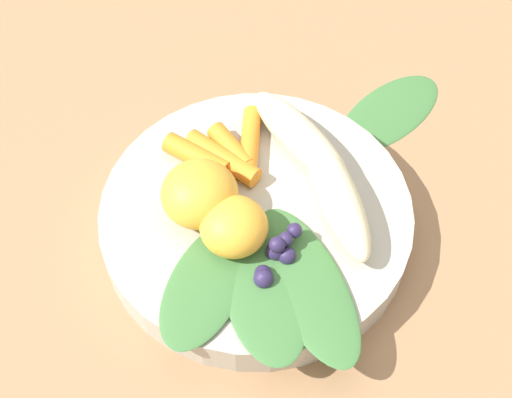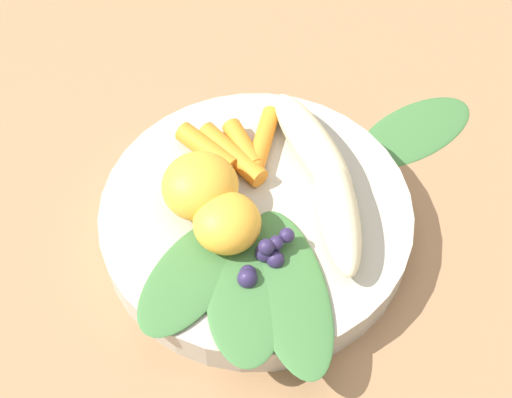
# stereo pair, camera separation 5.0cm
# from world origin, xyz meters

# --- Properties ---
(ground_plane) EXTENTS (2.40, 2.40, 0.00)m
(ground_plane) POSITION_xyz_m (0.00, 0.00, 0.00)
(ground_plane) COLOR #99704C
(bowl) EXTENTS (0.23, 0.23, 0.03)m
(bowl) POSITION_xyz_m (0.00, 0.00, 0.01)
(bowl) COLOR #B2AD9E
(bowl) RESTS_ON ground_plane
(banana_peeled_left) EXTENTS (0.08, 0.11, 0.03)m
(banana_peeled_left) POSITION_xyz_m (0.04, 0.05, 0.04)
(banana_peeled_left) COLOR beige
(banana_peeled_left) RESTS_ON bowl
(banana_peeled_right) EXTENTS (0.05, 0.12, 0.03)m
(banana_peeled_right) POSITION_xyz_m (0.06, -0.01, 0.04)
(banana_peeled_right) COLOR beige
(banana_peeled_right) RESTS_ON bowl
(orange_segment_near) EXTENTS (0.05, 0.05, 0.04)m
(orange_segment_near) POSITION_xyz_m (-0.02, -0.03, 0.05)
(orange_segment_near) COLOR #F4A833
(orange_segment_near) RESTS_ON bowl
(orange_segment_far) EXTENTS (0.06, 0.06, 0.04)m
(orange_segment_far) POSITION_xyz_m (-0.04, -0.00, 0.05)
(orange_segment_far) COLOR #F4A833
(orange_segment_far) RESTS_ON bowl
(carrot_front) EXTENTS (0.02, 0.06, 0.01)m
(carrot_front) POSITION_xyz_m (-0.00, 0.06, 0.04)
(carrot_front) COLOR orange
(carrot_front) RESTS_ON bowl
(carrot_mid_left) EXTENTS (0.04, 0.05, 0.02)m
(carrot_mid_left) POSITION_xyz_m (-0.02, 0.05, 0.04)
(carrot_mid_left) COLOR orange
(carrot_mid_left) RESTS_ON bowl
(carrot_mid_right) EXTENTS (0.06, 0.06, 0.02)m
(carrot_mid_right) POSITION_xyz_m (-0.02, 0.04, 0.04)
(carrot_mid_right) COLOR orange
(carrot_mid_right) RESTS_ON bowl
(carrot_rear) EXTENTS (0.05, 0.05, 0.02)m
(carrot_rear) POSITION_xyz_m (-0.04, 0.04, 0.04)
(carrot_rear) COLOR orange
(carrot_rear) RESTS_ON bowl
(blueberry_pile) EXTENTS (0.05, 0.04, 0.02)m
(blueberry_pile) POSITION_xyz_m (0.01, -0.05, 0.04)
(blueberry_pile) COLOR #2D234C
(blueberry_pile) RESTS_ON bowl
(kale_leaf_left) EXTENTS (0.09, 0.12, 0.01)m
(kale_leaf_left) POSITION_xyz_m (-0.04, -0.06, 0.03)
(kale_leaf_left) COLOR #3D7038
(kale_leaf_left) RESTS_ON bowl
(kale_leaf_right) EXTENTS (0.07, 0.11, 0.01)m
(kale_leaf_right) POSITION_xyz_m (-0.00, -0.08, 0.03)
(kale_leaf_right) COLOR #3D7038
(kale_leaf_right) RESTS_ON bowl
(kale_leaf_rear) EXTENTS (0.09, 0.14, 0.01)m
(kale_leaf_rear) POSITION_xyz_m (0.03, -0.07, 0.03)
(kale_leaf_rear) COLOR #3D7038
(kale_leaf_rear) RESTS_ON bowl
(kale_leaf_stray) EXTENTS (0.13, 0.12, 0.01)m
(kale_leaf_stray) POSITION_xyz_m (0.13, 0.11, 0.00)
(kale_leaf_stray) COLOR #3D7038
(kale_leaf_stray) RESTS_ON ground_plane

